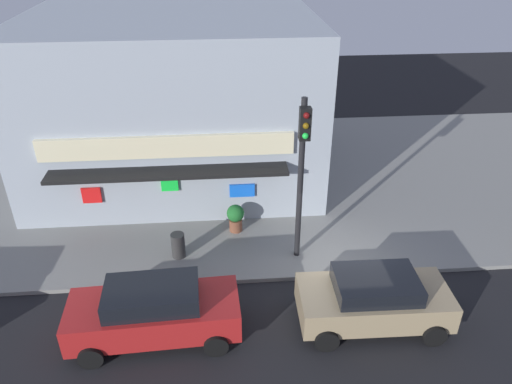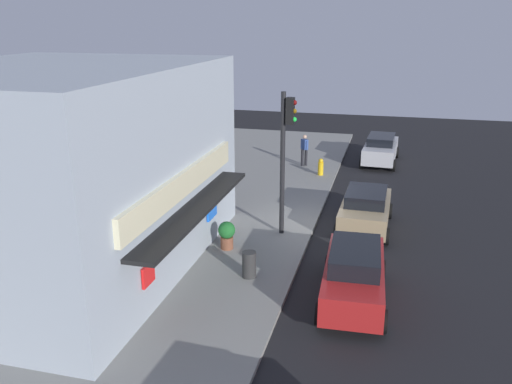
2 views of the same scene
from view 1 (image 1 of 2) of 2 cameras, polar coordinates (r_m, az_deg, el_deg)
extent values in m
plane|color=black|center=(15.60, 9.74, -9.96)|extent=(54.21, 54.21, 0.00)
cube|color=gray|center=(20.91, 5.64, 1.72)|extent=(36.14, 13.17, 0.14)
cube|color=#9EA8B2|center=(20.43, -9.54, 10.92)|extent=(11.16, 8.69, 6.49)
cube|color=beige|center=(16.40, -10.44, 5.27)|extent=(8.48, 0.16, 0.77)
cube|color=black|center=(16.43, -10.28, 2.23)|extent=(8.04, 0.90, 0.12)
cube|color=red|center=(17.69, -18.79, -0.36)|extent=(0.65, 0.08, 0.58)
cube|color=#19E53F|center=(17.03, -10.15, 1.05)|extent=(0.59, 0.08, 0.60)
cube|color=blue|center=(17.16, -1.65, 0.18)|extent=(0.89, 0.08, 0.49)
cylinder|color=black|center=(14.70, 5.23, 1.06)|extent=(0.18, 0.18, 5.38)
cube|color=black|center=(13.62, 5.79, 8.00)|extent=(0.32, 0.28, 0.95)
sphere|color=maroon|center=(13.37, 5.97, 8.95)|extent=(0.18, 0.18, 0.18)
sphere|color=brown|center=(13.48, 5.90, 7.76)|extent=(0.18, 0.18, 0.18)
sphere|color=#1ED83F|center=(13.60, 5.83, 6.59)|extent=(0.18, 0.18, 0.18)
cylinder|color=#2D2D2D|center=(15.99, -9.15, -6.22)|extent=(0.45, 0.45, 0.85)
cylinder|color=brown|center=(17.15, -2.40, -3.88)|extent=(0.46, 0.46, 0.45)
sphere|color=#1E6628|center=(16.89, -2.43, -2.52)|extent=(0.61, 0.61, 0.61)
cube|color=#9E8966|center=(13.89, 13.64, -12.48)|extent=(4.11, 1.89, 0.80)
cube|color=black|center=(13.48, 13.97, -10.49)|extent=(2.23, 1.56, 0.46)
cylinder|color=black|center=(15.22, 17.78, -10.82)|extent=(0.64, 0.23, 0.64)
cylinder|color=black|center=(14.02, 20.25, -15.53)|extent=(0.64, 0.23, 0.64)
cylinder|color=black|center=(14.48, 6.97, -11.72)|extent=(0.64, 0.23, 0.64)
cylinder|color=black|center=(13.22, 8.33, -16.89)|extent=(0.64, 0.23, 0.64)
cube|color=#AD1E1E|center=(13.39, -11.87, -13.96)|extent=(4.52, 1.87, 0.85)
cube|color=black|center=(12.93, -12.18, -11.76)|extent=(2.46, 1.51, 0.52)
cylinder|color=black|center=(14.22, -5.09, -12.55)|extent=(0.65, 0.25, 0.64)
cylinder|color=black|center=(13.02, -4.72, -17.52)|extent=(0.65, 0.25, 0.64)
cylinder|color=black|center=(14.54, -17.77, -13.05)|extent=(0.65, 0.25, 0.64)
cylinder|color=black|center=(13.37, -18.86, -17.92)|extent=(0.65, 0.25, 0.64)
camera|label=2|loc=(18.61, -66.24, 6.39)|focal=37.46mm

